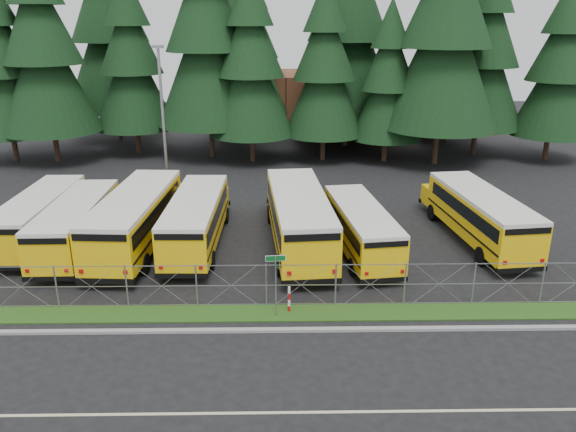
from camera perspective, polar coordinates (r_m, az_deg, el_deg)
The scene contains 30 objects.
ground at distance 25.71m, azimuth 0.10°, elevation -8.02°, with size 120.00×120.00×0.00m, color black.
curb at distance 22.99m, azimuth 0.24°, elevation -11.50°, with size 50.00×0.25×0.12m, color gray.
grass_verge at distance 24.21m, azimuth 0.17°, elevation -9.84°, with size 50.00×1.40×0.06m, color #234B15.
road_lane_line at distance 19.01m, azimuth 0.56°, elevation -19.33°, with size 50.00×0.12×0.01m, color beige.
chainlink_fence at distance 24.37m, azimuth 0.14°, elevation -7.04°, with size 44.00×0.10×2.00m, color gray, non-canonical shape.
brick_building at distance 63.70m, azimuth 4.95°, elevation 11.61°, with size 22.00×10.00×6.00m, color brown.
bus_0 at distance 34.00m, azimuth -23.70°, elevation -0.18°, with size 2.44×10.34×2.71m, color #FFBE08, non-canonical shape.
bus_1 at distance 32.09m, azimuth -20.44°, elevation -0.86°, with size 2.46×10.41×2.73m, color #FFBE08, non-canonical shape.
bus_2 at distance 31.33m, azimuth -15.00°, elevation -0.39°, with size 2.79×11.84×3.10m, color #FFBE08, non-canonical shape.
bus_3 at distance 30.89m, azimuth -9.21°, elevation -0.50°, with size 2.56×10.83×2.84m, color #FFBE08, non-canonical shape.
bus_5 at distance 30.23m, azimuth 1.04°, elevation -0.36°, with size 2.85×12.07×3.16m, color #FFBE08, non-canonical shape.
bus_6 at distance 29.99m, azimuth 7.25°, elevation -1.29°, with size 2.33×9.87×2.59m, color #FFBE08, non-canonical shape.
bus_east at distance 32.82m, azimuth 18.68°, elevation -0.06°, with size 2.59×10.96×2.87m, color #FFBE08, non-canonical shape.
street_sign at distance 23.09m, azimuth -1.26°, elevation -5.78°, with size 0.84×0.55×2.81m.
striped_bollard at distance 24.07m, azimuth 0.11°, elevation -8.48°, with size 0.11×0.11×1.20m, color #B20C0C.
light_standard at distance 39.09m, azimuth -12.58°, elevation 9.77°, with size 0.70×0.35×10.14m.
conifer_0 at distance 53.26m, azimuth -27.09°, elevation 13.32°, with size 7.15×7.15×15.82m, color black, non-canonical shape.
conifer_1 at distance 51.43m, azimuth -23.62°, elevation 14.93°, with size 8.18×8.18×18.08m, color black, non-canonical shape.
conifer_2 at distance 52.43m, azimuth -15.62°, elevation 14.59°, with size 7.12×7.12×15.75m, color black, non-canonical shape.
conifer_3 at distance 49.54m, azimuth -8.21°, elevation 17.36°, with size 9.09×9.09×20.10m, color black, non-canonical shape.
conifer_4 at distance 47.72m, azimuth -3.79°, elevation 14.84°, with size 7.15×7.15×15.82m, color black, non-canonical shape.
conifer_5 at distance 48.35m, azimuth 3.71°, elevation 14.50°, with size 6.84×6.84×15.13m, color black, non-canonical shape.
conifer_6 at distance 48.57m, azimuth 10.16°, elevation 13.22°, with size 6.04×6.04×13.37m, color black, non-canonical shape.
conifer_7 at distance 48.28m, azimuth 15.73°, elevation 17.34°, with size 9.51×9.51×21.03m, color black, non-canonical shape.
conifer_8 at distance 52.91m, azimuth 19.25°, elevation 15.06°, with size 7.77×7.77×17.19m, color black, non-canonical shape.
conifer_9 at distance 53.19m, azimuth 25.76°, elevation 13.03°, with size 6.76×6.76×14.95m, color black, non-canonical shape.
conifer_10 at distance 59.19m, azimuth -17.67°, elevation 17.49°, with size 9.51×9.51×21.02m, color black, non-canonical shape.
conifer_11 at distance 57.28m, azimuth -4.20°, elevation 16.56°, with size 7.97×7.97×17.63m, color black, non-canonical shape.
conifer_12 at distance 53.81m, azimuth 6.16°, elevation 18.35°, with size 9.71×9.71×21.48m, color black, non-canonical shape.
conifer_13 at distance 57.97m, azimuth 16.46°, elevation 14.77°, with size 6.96×6.96×15.39m, color black, non-canonical shape.
Camera 1 is at (-0.42, -22.74, 12.00)m, focal length 35.00 mm.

